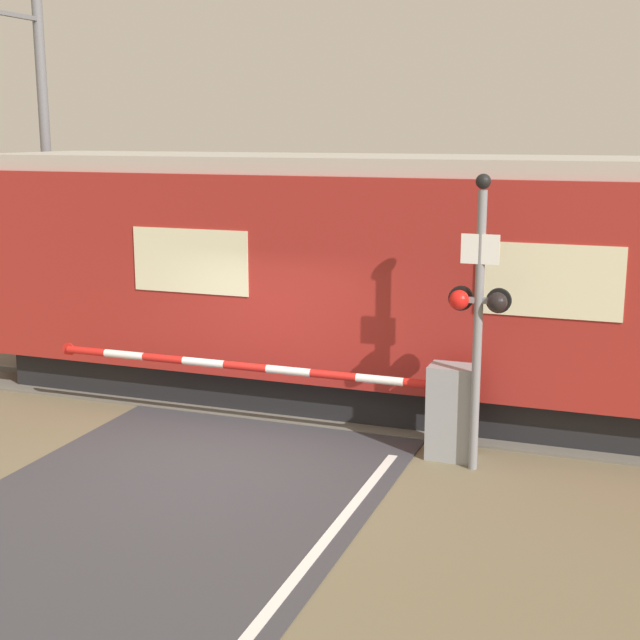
# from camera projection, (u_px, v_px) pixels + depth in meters

# --- Properties ---
(ground_plane) EXTENTS (80.00, 80.00, 0.00)m
(ground_plane) POSITION_uv_depth(u_px,v_px,m) (220.00, 464.00, 11.23)
(ground_plane) COLOR #6B6047
(track_bed) EXTENTS (36.00, 3.20, 0.13)m
(track_bed) POSITION_uv_depth(u_px,v_px,m) (313.00, 391.00, 14.28)
(track_bed) COLOR #666056
(track_bed) RESTS_ON ground_plane
(train) EXTENTS (18.36, 3.06, 3.76)m
(train) POSITION_uv_depth(u_px,v_px,m) (559.00, 289.00, 12.62)
(train) COLOR black
(train) RESTS_ON ground_plane
(crossing_barrier) EXTENTS (6.18, 0.44, 1.22)m
(crossing_barrier) POSITION_uv_depth(u_px,v_px,m) (413.00, 403.00, 11.50)
(crossing_barrier) COLOR gray
(crossing_barrier) RESTS_ON ground_plane
(signal_post) EXTENTS (0.76, 0.26, 3.63)m
(signal_post) POSITION_uv_depth(u_px,v_px,m) (478.00, 306.00, 10.65)
(signal_post) COLOR gray
(signal_post) RESTS_ON ground_plane
(catenary_pole) EXTENTS (0.20, 1.90, 6.58)m
(catenary_pole) POSITION_uv_depth(u_px,v_px,m) (46.00, 166.00, 17.34)
(catenary_pole) COLOR slate
(catenary_pole) RESTS_ON ground_plane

